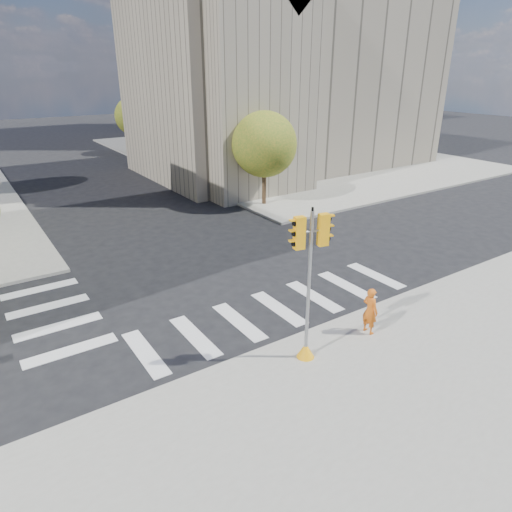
{
  "coord_description": "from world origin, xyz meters",
  "views": [
    {
      "loc": [
        -9.44,
        -14.45,
        8.66
      ],
      "look_at": [
        -0.69,
        -1.31,
        2.1
      ],
      "focal_mm": 32.0,
      "sensor_mm": 36.0,
      "label": 1
    }
  ],
  "objects_px": {
    "lamp_far": "(161,113)",
    "traffic_signal": "(308,298)",
    "photographer": "(370,311)",
    "lamp_near": "(238,129)"
  },
  "relations": [
    {
      "from": "lamp_far",
      "to": "photographer",
      "type": "bearing_deg",
      "value": -101.32
    },
    {
      "from": "lamp_near",
      "to": "lamp_far",
      "type": "xyz_separation_m",
      "value": [
        0.0,
        14.0,
        0.0
      ]
    },
    {
      "from": "lamp_near",
      "to": "traffic_signal",
      "type": "xyz_separation_m",
      "value": [
        -9.4,
        -19.22,
        -2.32
      ]
    },
    {
      "from": "lamp_near",
      "to": "traffic_signal",
      "type": "bearing_deg",
      "value": -116.08
    },
    {
      "from": "lamp_near",
      "to": "photographer",
      "type": "distance_m",
      "value": 20.71
    },
    {
      "from": "traffic_signal",
      "to": "photographer",
      "type": "distance_m",
      "value": 3.02
    },
    {
      "from": "lamp_near",
      "to": "photographer",
      "type": "xyz_separation_m",
      "value": [
        -6.66,
        -19.28,
        -3.59
      ]
    },
    {
      "from": "traffic_signal",
      "to": "lamp_far",
      "type": "bearing_deg",
      "value": 86.4
    },
    {
      "from": "lamp_far",
      "to": "traffic_signal",
      "type": "bearing_deg",
      "value": -105.81
    },
    {
      "from": "lamp_far",
      "to": "traffic_signal",
      "type": "height_order",
      "value": "lamp_far"
    }
  ]
}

